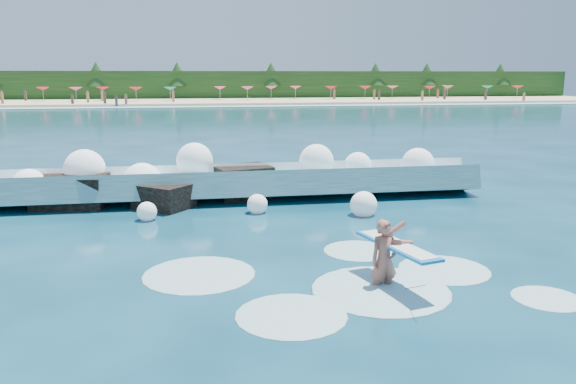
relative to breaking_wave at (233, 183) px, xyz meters
The scene contains 11 objects.
ground 7.09m from the breaking_wave, 93.33° to the right, with size 200.00×200.00×0.00m, color #072D3B.
beach 70.95m from the breaking_wave, 90.33° to the left, with size 140.00×20.00×0.40m, color tan.
wet_band 59.95m from the breaking_wave, 90.39° to the left, with size 140.00×5.00×0.08m, color silver.
treeline 80.97m from the breaking_wave, 90.29° to the left, with size 140.00×4.00×5.00m, color black.
breaking_wave is the anchor object (origin of this frame).
rock_cluster 2.78m from the breaking_wave, behind, with size 8.05×3.23×1.32m.
surfer_with_board 9.46m from the breaking_wave, 75.17° to the right, with size 1.17×2.91×1.71m.
wave_spray 0.63m from the breaking_wave, 148.10° to the right, with size 14.64×4.58×2.06m.
surf_foam 8.90m from the breaking_wave, 80.31° to the right, with size 8.60×5.39×0.14m.
beach_umbrellas 72.90m from the breaking_wave, 90.46° to the left, with size 112.91×6.69×0.50m.
beachgoers 67.07m from the breaking_wave, 88.92° to the left, with size 104.68×13.09×1.90m.
Camera 1 is at (-1.04, -12.49, 4.26)m, focal length 35.00 mm.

